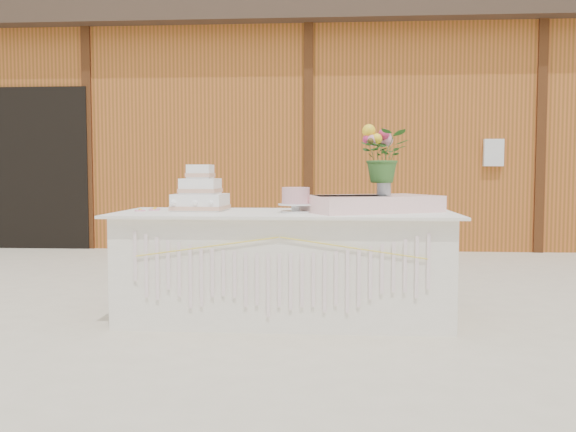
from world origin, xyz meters
name	(u,v)px	position (x,y,z in m)	size (l,w,h in m)	color
ground	(285,318)	(0.00, 0.00, 0.00)	(80.00, 80.00, 0.00)	beige
barn	(313,133)	(-0.01, 5.99, 1.68)	(12.60, 4.60, 3.30)	#AF5724
cake_table	(285,265)	(0.00, 0.00, 0.39)	(2.40, 1.00, 0.77)	white
wedding_cake	(201,195)	(-0.63, 0.10, 0.88)	(0.39, 0.39, 0.34)	white
pink_cake_stand	(296,199)	(0.08, -0.08, 0.87)	(0.25, 0.25, 0.18)	white
satin_runner	(370,204)	(0.61, 0.06, 0.83)	(0.92, 0.54, 0.12)	#FFCECD
flower_vase	(384,186)	(0.70, 0.07, 0.96)	(0.10, 0.10, 0.14)	#B2B2B7
bouquet	(384,149)	(0.70, 0.07, 1.21)	(0.34, 0.29, 0.38)	#326227
loose_flowers	(152,209)	(-0.98, 0.05, 0.78)	(0.16, 0.38, 0.02)	pink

